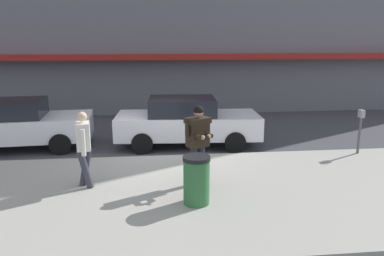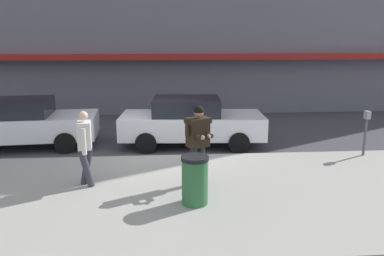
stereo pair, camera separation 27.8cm
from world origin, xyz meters
name	(u,v)px [view 1 (the left image)]	position (x,y,z in m)	size (l,w,h in m)	color
ground_plane	(153,158)	(0.00, 0.00, 0.00)	(80.00, 80.00, 0.00)	#3D3D42
sidewalk	(200,194)	(1.00, -2.85, 0.07)	(32.00, 5.30, 0.14)	#99968E
curb_paint_line	(187,156)	(1.00, 0.05, 0.00)	(28.00, 0.12, 0.01)	silver
parked_sedan_near	(15,124)	(-4.22, 1.42, 0.79)	(4.63, 2.19, 1.54)	silver
parked_sedan_mid	(187,121)	(1.09, 1.27, 0.79)	(4.60, 2.14, 1.54)	silver
man_texting_on_phone	(198,136)	(1.00, -2.42, 1.25)	(0.63, 0.65, 1.81)	#23232B
pedestrian_in_light_coat	(84,145)	(-1.49, -2.31, 1.11)	(0.37, 0.60, 1.70)	#33333D
parking_meter	(360,125)	(5.87, -0.60, 0.97)	(0.12, 0.18, 1.27)	#4C4C51
trash_bin	(196,180)	(0.84, -3.45, 0.63)	(0.55, 0.55, 0.98)	#2D6638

